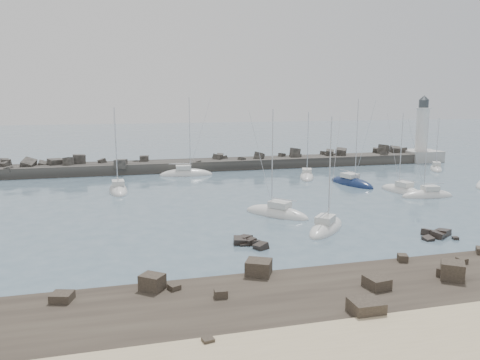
# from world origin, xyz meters

# --- Properties ---
(ground) EXTENTS (400.00, 400.00, 0.00)m
(ground) POSITION_xyz_m (0.00, 0.00, 0.00)
(ground) COLOR #4A6273
(ground) RESTS_ON ground
(rock_shelf) EXTENTS (140.00, 12.64, 1.98)m
(rock_shelf) POSITION_xyz_m (-0.06, -21.98, 0.02)
(rock_shelf) COLOR #2B241D
(rock_shelf) RESTS_ON ground
(rock_cluster_near) EXTENTS (3.01, 3.81, 1.39)m
(rock_cluster_near) POSITION_xyz_m (-4.37, -8.38, 0.13)
(rock_cluster_near) COLOR black
(rock_cluster_near) RESTS_ON ground
(rock_cluster_far) EXTENTS (3.96, 3.01, 1.48)m
(rock_cluster_far) POSITION_xyz_m (14.21, -10.69, 0.06)
(rock_cluster_far) COLOR black
(rock_cluster_far) RESTS_ON ground
(breakwater) EXTENTS (115.00, 7.36, 5.11)m
(breakwater) POSITION_xyz_m (-7.58, 38.03, 0.33)
(breakwater) COLOR #2C2A27
(breakwater) RESTS_ON ground
(lighthouse) EXTENTS (7.00, 7.00, 14.60)m
(lighthouse) POSITION_xyz_m (47.00, 38.00, 3.09)
(lighthouse) COLOR #A1A19C
(lighthouse) RESTS_ON ground
(sailboat_3) EXTENTS (3.02, 8.39, 13.18)m
(sailboat_3) POSITION_xyz_m (-16.01, 20.36, 0.15)
(sailboat_3) COLOR silver
(sailboat_3) RESTS_ON ground
(sailboat_4) EXTENTS (9.49, 3.80, 14.63)m
(sailboat_4) POSITION_xyz_m (-4.42, 32.00, 0.15)
(sailboat_4) COLOR silver
(sailboat_4) RESTS_ON ground
(sailboat_5) EXTENTS (7.28, 8.05, 13.23)m
(sailboat_5) POSITION_xyz_m (1.76, 1.45, 0.15)
(sailboat_5) COLOR silver
(sailboat_5) RESTS_ON ground
(sailboat_6) EXTENTS (4.99, 7.92, 12.08)m
(sailboat_6) POSITION_xyz_m (15.05, 24.18, 0.14)
(sailboat_6) COLOR silver
(sailboat_6) RESTS_ON ground
(sailboat_7) EXTENTS (7.18, 7.52, 12.62)m
(sailboat_7) POSITION_xyz_m (4.69, -5.66, 0.14)
(sailboat_7) COLOR silver
(sailboat_7) RESTS_ON ground
(sailboat_8) EXTENTS (4.93, 9.53, 14.39)m
(sailboat_8) POSITION_xyz_m (19.51, 16.83, 0.14)
(sailboat_8) COLOR #101F45
(sailboat_8) RESTS_ON ground
(sailboat_9) EXTENTS (7.62, 3.04, 11.86)m
(sailboat_9) POSITION_xyz_m (25.14, 5.70, 0.14)
(sailboat_9) COLOR silver
(sailboat_9) RESTS_ON ground
(sailboat_10) EXTENTS (4.00, 8.07, 12.33)m
(sailboat_10) POSITION_xyz_m (23.62, 9.41, 0.14)
(sailboat_10) COLOR silver
(sailboat_10) RESTS_ON ground
(sailboat_12) EXTENTS (5.09, 6.67, 10.64)m
(sailboat_12) POSITION_xyz_m (41.97, 26.10, 0.15)
(sailboat_12) COLOR silver
(sailboat_12) RESTS_ON ground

